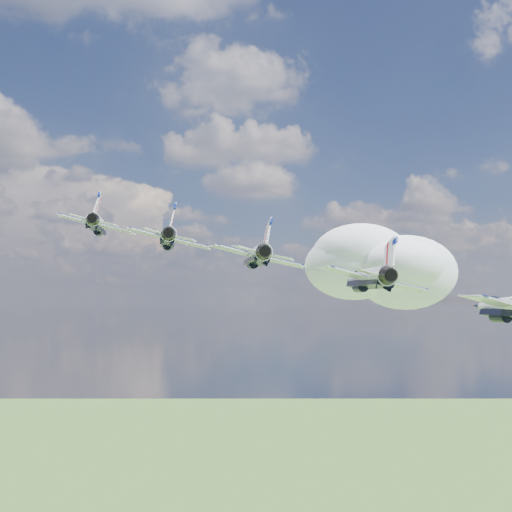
{
  "coord_description": "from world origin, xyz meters",
  "views": [
    {
      "loc": [
        -27.47,
        -51.62,
        153.65
      ],
      "look_at": [
        -16.31,
        11.09,
        158.04
      ],
      "focal_mm": 45.0,
      "sensor_mm": 36.0,
      "label": 1
    }
  ],
  "objects": [
    {
      "name": "cloud_far",
      "position": [
        60.56,
        176.17,
        168.95
      ],
      "size": [
        56.17,
        44.13,
        22.07
      ],
      "primitive_type": "ellipsoid",
      "color": "white"
    },
    {
      "name": "jet_0",
      "position": [
        -32.85,
        29.09,
        162.93
      ],
      "size": [
        10.09,
        13.53,
        5.78
      ],
      "primitive_type": null,
      "rotation": [
        0.0,
        0.22,
        -0.05
      ],
      "color": "white"
    },
    {
      "name": "jet_1",
      "position": [
        -24.58,
        20.09,
        160.48
      ],
      "size": [
        10.09,
        13.53,
        5.78
      ],
      "primitive_type": null,
      "rotation": [
        0.0,
        0.22,
        -0.05
      ],
      "color": "silver"
    },
    {
      "name": "jet_2",
      "position": [
        -16.31,
        11.09,
        158.04
      ],
      "size": [
        10.09,
        13.53,
        5.78
      ],
      "primitive_type": null,
      "rotation": [
        0.0,
        0.22,
        -0.05
      ],
      "color": "silver"
    },
    {
      "name": "jet_3",
      "position": [
        -8.04,
        2.08,
        155.59
      ],
      "size": [
        10.09,
        13.53,
        5.78
      ],
      "primitive_type": null,
      "rotation": [
        0.0,
        0.22,
        -0.05
      ],
      "color": "white"
    },
    {
      "name": "jet_4",
      "position": [
        0.22,
        -6.92,
        153.15
      ],
      "size": [
        10.09,
        13.53,
        5.78
      ],
      "primitive_type": null,
      "rotation": [
        0.0,
        0.22,
        -0.05
      ],
      "color": "white"
    }
  ]
}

